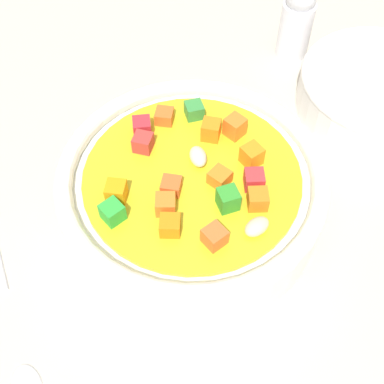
{
  "coord_description": "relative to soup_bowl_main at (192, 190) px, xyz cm",
  "views": [
    {
      "loc": [
        16.79,
        -15.39,
        34.14
      ],
      "look_at": [
        0.0,
        0.0,
        2.63
      ],
      "focal_mm": 46.64,
      "sensor_mm": 36.0,
      "label": 1
    }
  ],
  "objects": [
    {
      "name": "spoon",
      "position": [
        -4.06,
        -15.04,
        -2.61
      ],
      "size": [
        22.94,
        9.11,
        0.72
      ],
      "rotation": [
        0.0,
        0.0,
        5.95
      ],
      "color": "silver",
      "rests_on": "ground_plane"
    },
    {
      "name": "pepper_shaker",
      "position": [
        -7.77,
        21.29,
        1.0
      ],
      "size": [
        3.3,
        3.3,
        7.99
      ],
      "color": "silver",
      "rests_on": "ground_plane"
    },
    {
      "name": "ground_plane",
      "position": [
        -0.01,
        -0.0,
        -3.94
      ],
      "size": [
        140.0,
        140.0,
        2.0
      ],
      "primitive_type": "cube",
      "color": "#BAB2A0"
    },
    {
      "name": "soup_bowl_main",
      "position": [
        0.0,
        0.0,
        0.0
      ],
      "size": [
        20.42,
        20.42,
        6.41
      ],
      "color": "white",
      "rests_on": "ground_plane"
    },
    {
      "name": "side_bowl_small",
      "position": [
        2.83,
        20.91,
        -0.82
      ],
      "size": [
        14.8,
        14.8,
        4.09
      ],
      "color": "white",
      "rests_on": "ground_plane"
    }
  ]
}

